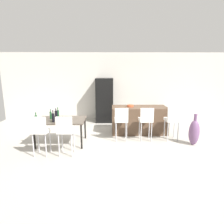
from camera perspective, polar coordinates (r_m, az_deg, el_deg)
The scene contains 19 objects.
ground_plane at distance 6.14m, azimuth 2.49°, elevation -8.22°, with size 10.00×10.00×0.00m, color #ADA89E.
back_wall at distance 8.48m, azimuth 1.53°, elevation 7.55°, with size 10.00×0.12×2.90m, color beige.
kitchen_island at distance 6.77m, azimuth 8.08°, elevation -2.30°, with size 1.89×0.84×0.92m, color #4C3828.
bar_chair_left at distance 5.86m, azimuth 2.77°, elevation -2.06°, with size 0.41×0.41×1.05m.
bar_chair_middle at distance 5.96m, azimuth 10.14°, elevation -2.00°, with size 0.41×0.41×1.05m.
bar_chair_right at distance 6.17m, azimuth 17.62°, elevation -1.91°, with size 0.42×0.42×1.05m.
dining_table at distance 5.83m, azimuth -14.98°, elevation -2.75°, with size 1.42×0.96×0.74m.
dining_chair_near at distance 5.15m, azimuth -20.73°, elevation -4.90°, with size 0.42×0.42×1.05m.
dining_chair_far at distance 4.97m, azimuth -13.74°, elevation -5.05°, with size 0.41×0.41×1.05m.
wine_bottle_corner at distance 6.06m, azimuth -15.82°, elevation -0.47°, with size 0.07×0.07×0.32m.
wine_bottle_left at distance 5.90m, azimuth -16.33°, elevation -0.77°, with size 0.08×0.08×0.32m.
wine_bottle_far at distance 5.65m, azimuth -21.70°, elevation -1.91°, with size 0.08×0.08×0.29m.
wine_bottle_near at distance 5.56m, azimuth -17.12°, elevation -1.57°, with size 0.07×0.07×0.34m.
wine_bottle_end at distance 5.95m, azimuth -17.81°, elevation -0.88°, with size 0.06×0.06×0.30m.
wine_glass_middle at distance 5.38m, azimuth -13.01°, elevation -1.87°, with size 0.07×0.07×0.17m.
refrigerator at distance 8.10m, azimuth -2.26°, elevation 3.55°, with size 0.72×0.68×1.84m, color black.
fruit_bowl at distance 6.64m, azimuth 5.47°, elevation 1.87°, with size 0.22×0.22×0.07m, color #C6512D.
floor_vase at distance 6.10m, azimuth 23.29°, elevation -5.55°, with size 0.30×0.30×0.93m.
potted_plant at distance 8.44m, azimuth 13.21°, elevation -0.29°, with size 0.41×0.41×0.61m.
Camera 1 is at (-0.35, -5.74, 2.15)m, focal length 30.65 mm.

